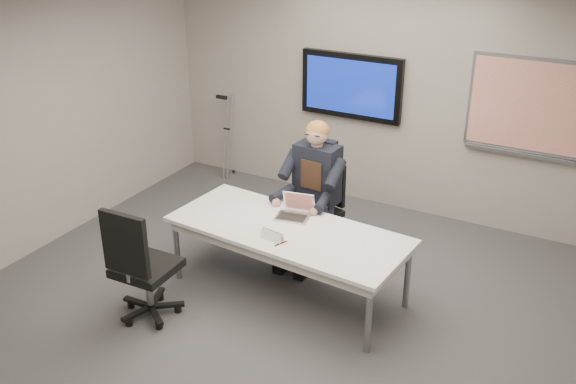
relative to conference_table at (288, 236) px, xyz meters
The scene contains 14 objects.
floor 0.90m from the conference_table, 79.26° to the right, with size 6.00×6.00×0.02m, color #3B3B3E.
ceiling 2.26m from the conference_table, 79.26° to the right, with size 6.00×6.00×0.02m, color silver.
wall_back 2.50m from the conference_table, 87.14° to the left, with size 6.00×0.02×2.80m, color gray.
wall_left 3.05m from the conference_table, 167.76° to the right, with size 0.02×6.00×2.80m, color gray.
conference_table is the anchor object (origin of this frame).
tv_display 2.51m from the conference_table, 99.33° to the left, with size 1.30×0.09×0.80m.
whiteboard 3.01m from the conference_table, 54.56° to the left, with size 1.25×0.08×1.10m.
office_chair_far 1.02m from the conference_table, 97.00° to the left, with size 0.58×0.58×0.99m.
office_chair_near 1.41m from the conference_table, 133.45° to the right, with size 0.57×0.57×1.18m.
seated_person 0.70m from the conference_table, 100.52° to the left, with size 0.49×0.84×1.52m.
crutch 3.05m from the conference_table, 134.30° to the left, with size 0.17×0.29×1.23m, color #AAAEB2, non-canonical shape.
laptop 0.31m from the conference_table, 103.36° to the left, with size 0.36×0.35×0.23m.
name_tent 0.29m from the conference_table, 95.51° to the right, with size 0.23×0.07×0.09m, color white, non-canonical shape.
pen 0.32m from the conference_table, 73.47° to the right, with size 0.01×0.01×0.14m, color black.
Camera 1 is at (2.47, -4.14, 3.61)m, focal length 40.00 mm.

